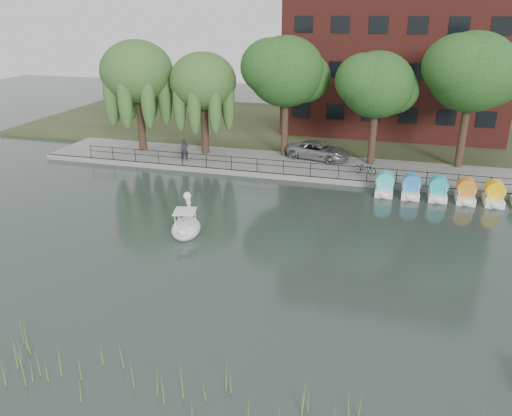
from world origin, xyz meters
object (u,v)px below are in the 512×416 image
at_px(pedestrian, 184,148).
at_px(swan_boat, 186,225).
at_px(bicycle, 365,168).
at_px(minivan, 319,149).

distance_m(pedestrian, swan_boat, 13.00).
height_order(bicycle, swan_boat, swan_boat).
relative_size(minivan, bicycle, 3.32).
bearing_deg(bicycle, swan_boat, 159.34).
relative_size(bicycle, pedestrian, 0.87).
distance_m(minivan, pedestrian, 10.66).
xyz_separation_m(pedestrian, swan_boat, (5.13, -11.91, -0.92)).
relative_size(pedestrian, swan_boat, 0.70).
height_order(bicycle, pedestrian, pedestrian).
bearing_deg(pedestrian, bicycle, -25.48).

